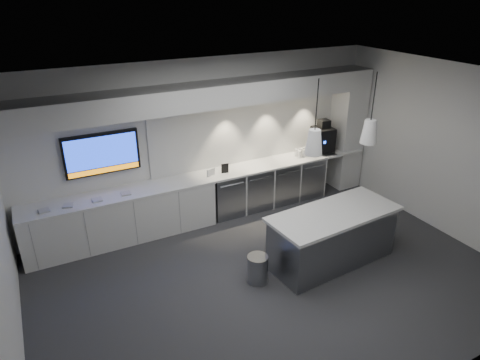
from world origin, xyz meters
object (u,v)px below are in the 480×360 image
wall_tv (102,154)px  island (332,237)px  coffee_machine (323,139)px  bin (257,269)px

wall_tv → island: bearing=-40.1°
island → coffee_machine: bearing=52.6°
wall_tv → island: wall_tv is taller
island → coffee_machine: 2.80m
island → coffee_machine: coffee_machine is taller
bin → coffee_machine: coffee_machine is taller
wall_tv → coffee_machine: (4.46, -0.25, -0.37)m
wall_tv → island: size_ratio=0.57×
wall_tv → bin: 3.23m
wall_tv → bin: bearing=-55.6°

